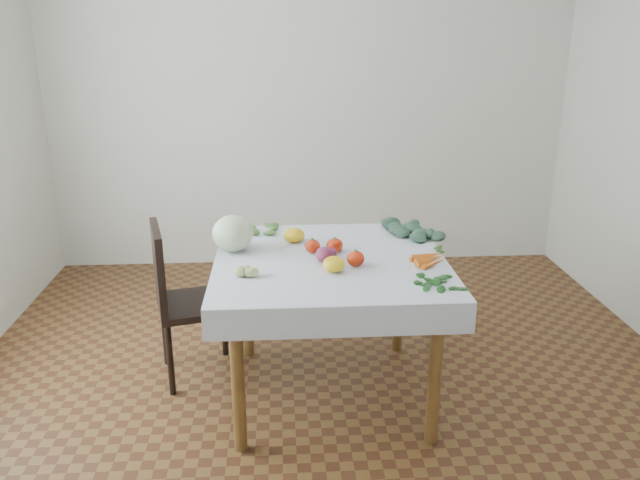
# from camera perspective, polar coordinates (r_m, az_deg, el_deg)

# --- Properties ---
(ground) EXTENTS (4.00, 4.00, 0.00)m
(ground) POSITION_cam_1_polar(r_m,az_deg,el_deg) (3.40, 0.85, -13.73)
(ground) COLOR brown
(back_wall) EXTENTS (4.00, 0.04, 2.70)m
(back_wall) POSITION_cam_1_polar(r_m,az_deg,el_deg) (4.89, -0.95, 13.15)
(back_wall) COLOR silver
(back_wall) RESTS_ON ground
(table) EXTENTS (1.00, 1.00, 0.75)m
(table) POSITION_cam_1_polar(r_m,az_deg,el_deg) (3.10, 0.91, -3.46)
(table) COLOR brown
(table) RESTS_ON ground
(tablecloth) EXTENTS (1.12, 1.12, 0.01)m
(tablecloth) POSITION_cam_1_polar(r_m,az_deg,el_deg) (3.06, 0.92, -1.74)
(tablecloth) COLOR white
(tablecloth) RESTS_ON table
(chair) EXTENTS (0.48, 0.48, 0.87)m
(chair) POSITION_cam_1_polar(r_m,az_deg,el_deg) (3.39, -12.68, -4.73)
(chair) COLOR black
(chair) RESTS_ON ground
(cabbage) EXTENTS (0.26, 0.26, 0.18)m
(cabbage) POSITION_cam_1_polar(r_m,az_deg,el_deg) (3.16, -7.98, 0.59)
(cabbage) COLOR beige
(cabbage) RESTS_ON tablecloth
(tomato_a) EXTENTS (0.09, 0.09, 0.07)m
(tomato_a) POSITION_cam_1_polar(r_m,az_deg,el_deg) (3.13, 1.35, -0.50)
(tomato_a) COLOR red
(tomato_a) RESTS_ON tablecloth
(tomato_b) EXTENTS (0.09, 0.09, 0.06)m
(tomato_b) POSITION_cam_1_polar(r_m,az_deg,el_deg) (3.15, 1.43, -0.44)
(tomato_b) COLOR red
(tomato_b) RESTS_ON tablecloth
(tomato_c) EXTENTS (0.09, 0.09, 0.07)m
(tomato_c) POSITION_cam_1_polar(r_m,az_deg,el_deg) (3.12, -0.68, -0.57)
(tomato_c) COLOR red
(tomato_c) RESTS_ON tablecloth
(tomato_d) EXTENTS (0.10, 0.10, 0.07)m
(tomato_d) POSITION_cam_1_polar(r_m,az_deg,el_deg) (2.95, 3.27, -1.71)
(tomato_d) COLOR red
(tomato_d) RESTS_ON tablecloth
(heirloom_back) EXTENTS (0.13, 0.13, 0.08)m
(heirloom_back) POSITION_cam_1_polar(r_m,az_deg,el_deg) (3.28, -2.38, 0.46)
(heirloom_back) COLOR yellow
(heirloom_back) RESTS_ON tablecloth
(heirloom_front) EXTENTS (0.13, 0.13, 0.07)m
(heirloom_front) POSITION_cam_1_polar(r_m,az_deg,el_deg) (2.88, 1.28, -2.22)
(heirloom_front) COLOR yellow
(heirloom_front) RESTS_ON tablecloth
(onion_a) EXTENTS (0.07, 0.07, 0.06)m
(onion_a) POSITION_cam_1_polar(r_m,az_deg,el_deg) (3.04, 0.93, -1.23)
(onion_a) COLOR #601B39
(onion_a) RESTS_ON tablecloth
(onion_b) EXTENTS (0.12, 0.12, 0.08)m
(onion_b) POSITION_cam_1_polar(r_m,az_deg,el_deg) (3.00, 0.43, -1.34)
(onion_b) COLOR #601B39
(onion_b) RESTS_ON tablecloth
(tomatillo_cluster) EXTENTS (0.09, 0.11, 0.04)m
(tomatillo_cluster) POSITION_cam_1_polar(r_m,az_deg,el_deg) (2.87, -6.75, -2.77)
(tomatillo_cluster) COLOR #A7BA6B
(tomatillo_cluster) RESTS_ON tablecloth
(carrot_bunch) EXTENTS (0.18, 0.22, 0.03)m
(carrot_bunch) POSITION_cam_1_polar(r_m,az_deg,el_deg) (3.06, 10.04, -1.71)
(carrot_bunch) COLOR orange
(carrot_bunch) RESTS_ON tablecloth
(kale_bunch) EXTENTS (0.37, 0.29, 0.05)m
(kale_bunch) POSITION_cam_1_polar(r_m,az_deg,el_deg) (3.44, 8.25, 0.88)
(kale_bunch) COLOR #365840
(kale_bunch) RESTS_ON tablecloth
(basil_bunch) EXTENTS (0.24, 0.18, 0.01)m
(basil_bunch) POSITION_cam_1_polar(r_m,az_deg,el_deg) (2.81, 10.58, -3.83)
(basil_bunch) COLOR #1B591E
(basil_bunch) RESTS_ON tablecloth
(dill_bunch) EXTENTS (0.26, 0.20, 0.03)m
(dill_bunch) POSITION_cam_1_polar(r_m,az_deg,el_deg) (3.47, -6.04, 0.95)
(dill_bunch) COLOR #4F7435
(dill_bunch) RESTS_ON tablecloth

